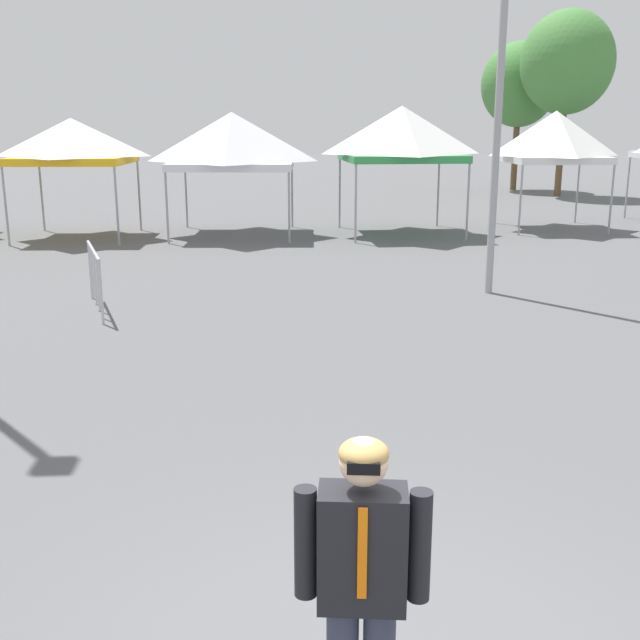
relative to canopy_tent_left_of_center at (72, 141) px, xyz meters
name	(u,v)px	position (x,y,z in m)	size (l,w,h in m)	color
canopy_tent_left_of_center	(72,141)	(0.00, 0.00, 0.00)	(3.14, 3.14, 3.24)	#9E9EA3
canopy_tent_far_right	(232,141)	(4.31, 0.23, 0.00)	(3.57, 3.57, 3.40)	#9E9EA3
canopy_tent_behind_left	(402,134)	(9.04, 0.09, 0.18)	(3.34, 3.34, 3.57)	#9E9EA3
canopy_tent_center	(555,137)	(13.73, 0.88, 0.07)	(2.81, 2.81, 3.45)	#9E9EA3
person_foreground	(362,583)	(5.63, -18.63, -1.60)	(0.65, 0.29, 1.78)	#33384C
light_pole_near_lift	(503,31)	(9.40, -7.79, 2.06)	(0.36, 0.36, 8.26)	#9E9EA3
tree_behind_tents_left	(519,85)	(16.80, 13.93, 2.10)	(3.43, 3.43, 6.63)	brown
tree_behind_tents_right	(567,63)	(17.78, 10.90, 2.85)	(3.83, 3.83, 7.61)	brown
crowd_barrier_near_person	(94,268)	(2.28, -8.72, -1.88)	(0.65, 2.03, 1.08)	#B7BABF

